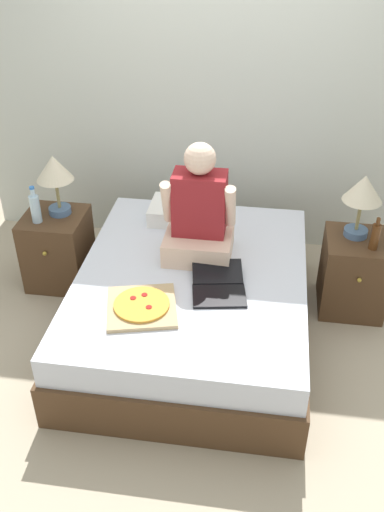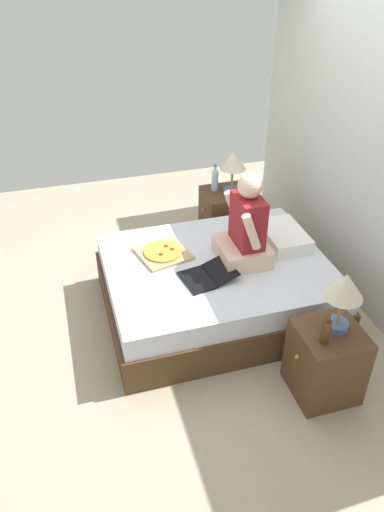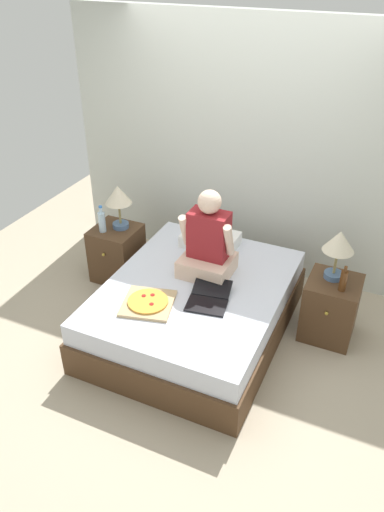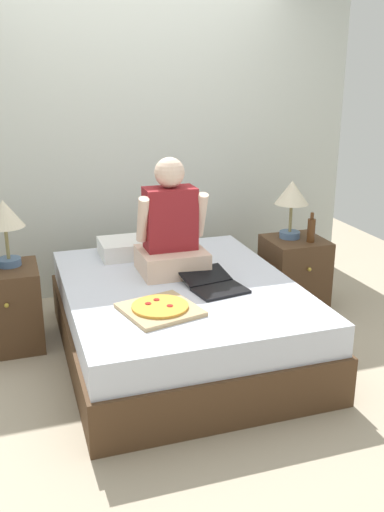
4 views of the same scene
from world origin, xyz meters
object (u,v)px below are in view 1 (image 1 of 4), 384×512
Objects in this scene: lamp_on_left_nightstand at (54,172)px; nightstand_right at (354,273)px; beer_bottle at (375,236)px; water_bottle at (35,208)px; pizza_box at (142,306)px; lamp_on_right_nightstand at (363,193)px; nightstand_left at (58,249)px; laptop at (219,288)px; bed at (192,303)px; person_seated at (199,216)px.

lamp_on_left_nightstand is 2.21m from nightstand_right.
beer_bottle is (2.20, -0.15, -0.23)m from lamp_on_left_nightstand.
lamp_on_left_nightstand is at bearing 49.40° from water_bottle.
lamp_on_left_nightstand is at bearing 131.58° from pizza_box.
lamp_on_right_nightstand is (2.10, 0.00, 0.00)m from lamp_on_left_nightstand.
laptop reaches higher than nightstand_left.
lamp_on_left_nightstand and lamp_on_right_nightstand have the same top height.
beer_bottle is (2.24, -0.10, 0.38)m from nightstand_left.
beer_bottle reaches higher than bed.
nightstand_right is 0.73× the size of person_seated.
lamp_on_left_nightstand is 0.58× the size of person_seated.
nightstand_right is (2.25, 0.09, -0.39)m from water_bottle.
pizza_box is at bearing -144.92° from lamp_on_right_nightstand.
nightstand_left is 2.46× the size of beer_bottle.
nightstand_left is (-1.08, 0.45, 0.04)m from bed.
nightstand_left is at bearing 134.59° from pizza_box.
person_seated is at bearing -6.39° from water_bottle.
nightstand_right is 2.46× the size of beer_bottle.
bed is 4.19× the size of lamp_on_right_nightstand.
bed is 6.83× the size of water_bottle.
pizza_box is (-0.43, -0.24, -0.00)m from laptop.
beer_bottle reaches higher than nightstand_left.
bed is 1.28m from beer_bottle.
lamp_on_left_nightstand is at bearing 154.32° from bed.
beer_bottle is 1.15m from person_seated.
lamp_on_left_nightstand is at bearing 151.60° from laptop.
bed is 3.88× the size of pizza_box.
nightstand_right is at bearing 2.29° from water_bottle.
beer_bottle is at bearing -54.99° from nightstand_right.
water_bottle is (-0.08, -0.09, 0.39)m from nightstand_left.
lamp_on_right_nightstand reaches higher than nightstand_right.
water_bottle is 2.23m from lamp_on_right_nightstand.
person_seated reaches higher than nightstand_right.
water_bottle reaches higher than bed.
lamp_on_left_nightstand is 0.93× the size of pizza_box.
lamp_on_right_nightstand is at bearing 25.47° from bed.
bed is 1.17m from nightstand_right.
person_seated is (1.06, -0.27, -0.11)m from lamp_on_left_nightstand.
lamp_on_right_nightstand is (-0.03, 0.05, 0.61)m from nightstand_right.
laptop is (1.23, -0.67, -0.37)m from lamp_on_left_nightstand.
bed is 8.19× the size of beer_bottle.
nightstand_right is at bearing 0.00° from nightstand_left.
beer_bottle is at bearing -2.56° from nightstand_left.
bed is at bearing -157.37° from nightstand_right.
lamp_on_right_nightstand is (2.14, 0.05, 0.61)m from nightstand_left.
person_seated is 1.69× the size of laptop.
person_seated reaches higher than bed.
nightstand_left and nightstand_right have the same top height.
laptop is at bearing 29.53° from pizza_box.
lamp_on_left_nightstand reaches higher than water_bottle.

